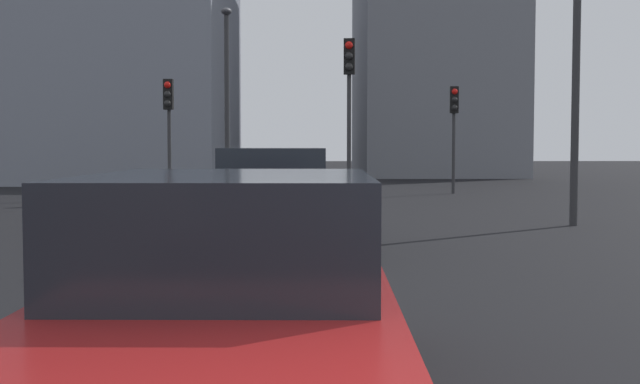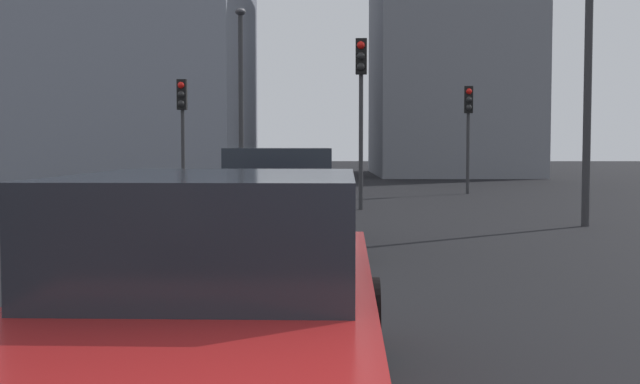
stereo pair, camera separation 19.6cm
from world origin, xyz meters
TOP-DOWN VIEW (x-y plane):
  - car_grey_right_lead at (10.58, 1.68)m, footprint 4.74×2.13m
  - car_red_right_second at (2.41, 1.58)m, footprint 4.76×2.10m
  - traffic_light_near_left at (21.87, 5.16)m, footprint 0.32×0.29m
  - traffic_light_near_right at (25.08, -3.94)m, footprint 0.32×0.29m
  - traffic_light_far_left at (18.36, 0.00)m, footprint 0.32×0.30m
  - street_lamp_kerbside at (25.22, 3.74)m, footprint 0.56×0.36m
  - building_facade_left at (43.09, -6.00)m, footprint 12.21×8.13m
  - building_facade_center at (37.61, 10.00)m, footprint 15.19×10.41m
  - building_facade_right at (38.86, 16.00)m, footprint 11.48×6.27m

SIDE VIEW (x-z plane):
  - car_red_right_second at x=2.41m, z-range -0.02..1.48m
  - car_grey_right_lead at x=10.58m, z-range -0.03..1.58m
  - traffic_light_near_left at x=21.87m, z-range 0.80..4.41m
  - traffic_light_near_right at x=25.08m, z-range 0.81..4.44m
  - traffic_light_far_left at x=18.36m, z-range 0.94..5.29m
  - street_lamp_kerbside at x=25.22m, z-range 0.63..6.89m
  - building_facade_right at x=38.86m, z-range 0.00..13.01m
  - building_facade_left at x=43.09m, z-range 0.00..15.88m
  - building_facade_center at x=37.61m, z-range 0.00..17.00m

